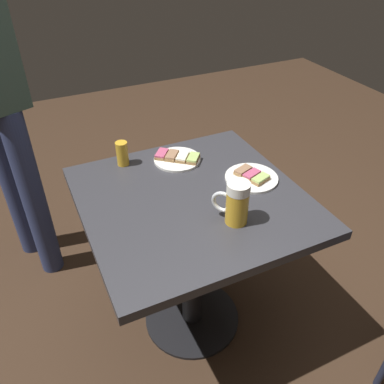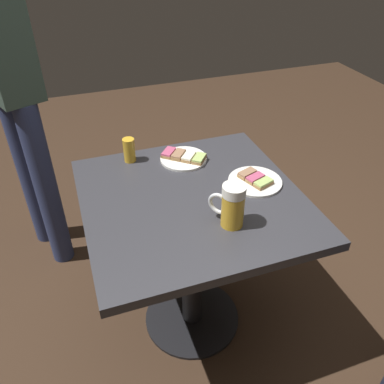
# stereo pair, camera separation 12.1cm
# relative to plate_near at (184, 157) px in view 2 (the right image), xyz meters

# --- Properties ---
(ground_plane) EXTENTS (6.00, 6.00, 0.00)m
(ground_plane) POSITION_rel_plate_near_xyz_m (0.05, 0.26, -0.73)
(ground_plane) COLOR #382619
(cafe_table) EXTENTS (0.80, 0.80, 0.72)m
(cafe_table) POSITION_rel_plate_near_xyz_m (0.05, 0.26, -0.15)
(cafe_table) COLOR black
(cafe_table) RESTS_ON ground_plane
(plate_near) EXTENTS (0.20, 0.20, 0.03)m
(plate_near) POSITION_rel_plate_near_xyz_m (0.00, 0.00, 0.00)
(plate_near) COLOR white
(plate_near) RESTS_ON cafe_table
(plate_far) EXTENTS (0.21, 0.21, 0.03)m
(plate_far) POSITION_rel_plate_near_xyz_m (-0.21, 0.25, -0.00)
(plate_far) COLOR white
(plate_far) RESTS_ON cafe_table
(beer_mug) EXTENTS (0.10, 0.11, 0.16)m
(beer_mug) POSITION_rel_plate_near_xyz_m (-0.02, 0.45, 0.07)
(beer_mug) COLOR gold
(beer_mug) RESTS_ON cafe_table
(beer_glass_small) EXTENTS (0.05, 0.05, 0.10)m
(beer_glass_small) POSITION_rel_plate_near_xyz_m (0.21, -0.07, 0.04)
(beer_glass_small) COLOR gold
(beer_glass_small) RESTS_ON cafe_table
(patron_standing) EXTENTS (0.29, 0.36, 1.69)m
(patron_standing) POSITION_rel_plate_near_xyz_m (0.64, -0.47, 0.25)
(patron_standing) COLOR navy
(patron_standing) RESTS_ON ground_plane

